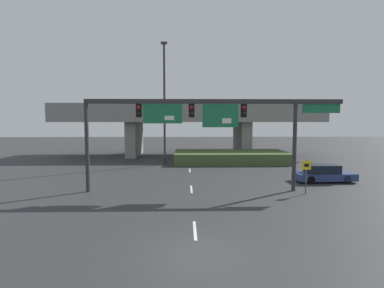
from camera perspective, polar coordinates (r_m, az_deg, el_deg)
The scene contains 8 objects.
ground_plane at distance 12.21m, azimuth 0.91°, elevation -19.87°, with size 160.00×160.00×0.00m, color #2D2D30.
lane_markings at distance 26.23m, azimuth -0.30°, elevation -6.55°, with size 0.14×27.06×0.01m.
signal_gantry at distance 21.04m, azimuth 2.77°, elevation 5.34°, with size 18.07×0.44×6.52m.
speed_limit_sign at distance 21.88m, azimuth 20.93°, elevation -5.00°, with size 0.60×0.11×2.35m.
highway_light_pole_near at distance 34.01m, azimuth -5.28°, elevation 8.18°, with size 0.70×0.36×13.68m.
overpass_bridge at distance 42.90m, azimuth -0.68°, elevation 4.62°, with size 36.38×9.18×7.26m.
grass_embankment at distance 36.39m, azimuth 7.40°, elevation -2.45°, with size 13.47×6.52×1.28m.
parked_sedan_near_right at distance 26.96m, azimuth 23.76°, elevation -5.21°, with size 4.85×1.93×1.43m.
Camera 1 is at (-0.42, -11.11, 5.05)m, focal length 28.00 mm.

